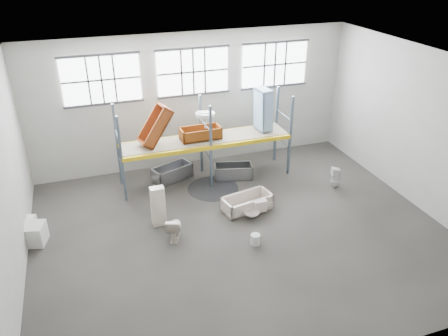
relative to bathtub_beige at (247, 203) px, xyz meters
name	(u,v)px	position (x,y,z in m)	size (l,w,h in m)	color
floor	(240,232)	(-0.64, -1.08, -0.29)	(12.00, 10.00, 0.10)	#4B4640
ceiling	(243,64)	(-0.64, -1.08, 4.81)	(12.00, 10.00, 0.10)	silver
wall_back	(193,100)	(-0.64, 3.97, 2.26)	(12.00, 0.10, 5.00)	#9F9D93
wall_front	(343,273)	(-0.64, -6.13, 2.26)	(12.00, 0.10, 5.00)	#9D9B92
wall_left	(1,192)	(-6.69, -1.08, 2.26)	(0.10, 10.00, 5.00)	#B9B6AB
wall_right	(421,129)	(5.41, -1.08, 2.26)	(0.10, 10.00, 5.00)	#AEACA2
window_left	(101,80)	(-3.84, 3.86, 3.36)	(2.60, 0.04, 1.60)	white
window_mid	(193,72)	(-0.64, 3.86, 3.36)	(2.60, 0.04, 1.60)	white
window_right	(275,65)	(2.56, 3.86, 3.36)	(2.60, 0.04, 1.60)	white
rack_upright_la	(122,160)	(-3.64, 1.82, 1.26)	(0.08, 0.08, 3.00)	slate
rack_upright_lb	(117,145)	(-3.64, 3.02, 1.26)	(0.08, 0.08, 3.00)	slate
rack_upright_ma	(211,148)	(-0.64, 1.82, 1.26)	(0.08, 0.08, 3.00)	slate
rack_upright_mb	(201,134)	(-0.64, 3.02, 1.26)	(0.08, 0.08, 3.00)	slate
rack_upright_ra	(290,136)	(2.36, 1.82, 1.26)	(0.08, 0.08, 3.00)	slate
rack_upright_rb	(276,125)	(2.36, 3.02, 1.26)	(0.08, 0.08, 3.00)	slate
rack_beam_front	(211,148)	(-0.64, 1.82, 1.26)	(6.00, 0.10, 0.14)	yellow
rack_beam_back	(201,134)	(-0.64, 3.02, 1.26)	(6.00, 0.10, 0.14)	yellow
shelf_deck	(206,139)	(-0.64, 2.42, 1.34)	(5.90, 1.10, 0.03)	gray
wet_patch	(213,188)	(-0.64, 1.62, -0.24)	(1.80, 1.80, 0.00)	black
bathtub_beige	(247,203)	(0.00, 0.00, 0.00)	(1.61, 0.76, 0.47)	beige
cistern_spare	(260,206)	(0.30, -0.39, 0.04)	(0.40, 0.19, 0.38)	beige
sink_in_tub	(252,214)	(-0.07, -0.57, -0.08)	(0.48, 0.48, 0.17)	beige
toilet_beige	(174,227)	(-2.58, -0.78, 0.13)	(0.41, 0.72, 0.73)	beige
cistern_tall	(158,206)	(-2.86, 0.06, 0.41)	(0.42, 0.27, 1.29)	silver
toilet_white	(336,177)	(3.49, 0.34, 0.14)	(0.34, 0.35, 0.76)	white
steel_tub_left	(172,173)	(-1.84, 2.77, 0.03)	(1.43, 0.67, 0.53)	#B1B3BB
steel_tub_right	(233,171)	(0.31, 2.16, 0.02)	(1.38, 0.64, 0.50)	#999BA0
rust_tub_flat	(200,133)	(-0.82, 2.43, 1.58)	(1.41, 0.66, 0.40)	#88370A
rust_tub_tilted	(155,126)	(-2.38, 2.42, 2.06)	(1.46, 0.69, 0.41)	#974710
sink_on_shelf	(206,127)	(-0.69, 2.23, 1.86)	(0.65, 0.50, 0.57)	white
blue_tub_upright	(263,109)	(1.54, 2.48, 2.16)	(1.50, 0.70, 0.42)	#8AACD2
bucket	(255,239)	(-0.45, -1.81, -0.08)	(0.27, 0.27, 0.32)	silver
carton_near	(32,234)	(-6.49, 0.30, 0.07)	(0.72, 0.61, 0.61)	silver
carton_far	(25,226)	(-6.72, 0.92, -0.01)	(0.55, 0.55, 0.46)	white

